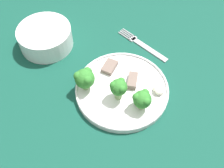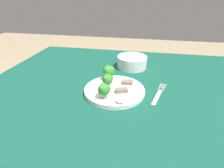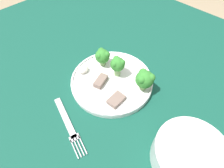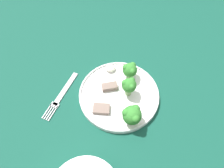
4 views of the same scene
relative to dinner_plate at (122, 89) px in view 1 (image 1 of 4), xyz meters
The scene contains 10 objects.
table 0.12m from the dinner_plate, 50.15° to the right, with size 1.22×1.17×0.75m.
dinner_plate is the anchor object (origin of this frame).
fork 0.17m from the dinner_plate, ahead, with size 0.06×0.17×0.00m.
cream_bowl 0.27m from the dinner_plate, 79.69° to the left, with size 0.15×0.15×0.06m.
broccoli_floret_near_rim_left 0.10m from the dinner_plate, 115.77° to the left, with size 0.05×0.05×0.06m.
broccoli_floret_center_left 0.05m from the dinner_plate, behind, with size 0.04×0.04×0.06m.
broccoli_floret_back_left 0.08m from the dinner_plate, 111.73° to the right, with size 0.04×0.04×0.06m.
meat_slice_front_slice 0.03m from the dinner_plate, 26.12° to the right, with size 0.05×0.04×0.02m.
meat_slice_middle_slice 0.08m from the dinner_plate, 51.55° to the left, with size 0.05×0.03×0.01m.
sauce_dollop 0.09m from the dinner_plate, 66.74° to the right, with size 0.03×0.03×0.02m.
Camera 1 is at (-0.38, -0.10, 1.31)m, focal length 42.00 mm.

